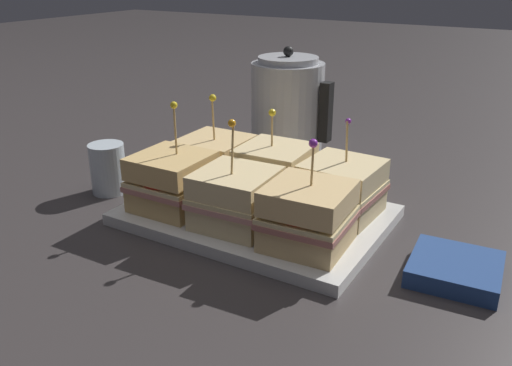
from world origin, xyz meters
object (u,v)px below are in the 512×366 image
(sandwich_back_right, at_px, (342,188))
(sandwich_front_center, at_px, (235,198))
(sandwich_front_left, at_px, (172,182))
(drinking_glass, at_px, (108,168))
(sandwich_front_right, at_px, (308,216))
(sandwich_back_left, at_px, (216,161))
(sandwich_back_center, at_px, (276,172))
(serving_platter, at_px, (256,215))
(napkin_stack, at_px, (455,269))
(kettle_steel, at_px, (288,109))

(sandwich_back_right, bearing_deg, sandwich_front_center, -135.86)
(sandwich_front_left, relative_size, drinking_glass, 1.91)
(sandwich_front_left, height_order, sandwich_back_right, sandwich_front_left)
(sandwich_front_center, relative_size, sandwich_front_right, 1.07)
(sandwich_back_left, relative_size, sandwich_back_center, 1.09)
(sandwich_front_right, xyz_separation_m, sandwich_back_center, (-0.12, 0.12, 0.00))
(drinking_glass, bearing_deg, serving_platter, 6.83)
(sandwich_front_left, relative_size, sandwich_front_center, 1.04)
(napkin_stack, bearing_deg, sandwich_back_left, 170.33)
(sandwich_front_left, xyz_separation_m, sandwich_back_right, (0.23, 0.11, -0.00))
(serving_platter, relative_size, drinking_glass, 4.43)
(kettle_steel, bearing_deg, drinking_glass, -119.40)
(sandwich_front_right, bearing_deg, sandwich_front_center, 178.30)
(sandwich_back_left, bearing_deg, sandwich_front_right, -27.19)
(sandwich_front_center, bearing_deg, drinking_glass, 175.25)
(sandwich_front_center, bearing_deg, sandwich_back_left, 134.75)
(sandwich_back_left, relative_size, napkin_stack, 1.35)
(sandwich_front_right, relative_size, sandwich_back_left, 0.94)
(sandwich_back_left, xyz_separation_m, napkin_stack, (0.42, -0.07, -0.05))
(serving_platter, xyz_separation_m, drinking_glass, (-0.28, -0.03, 0.03))
(sandwich_front_center, height_order, sandwich_back_left, sandwich_front_center)
(sandwich_back_center, bearing_deg, sandwich_front_left, -135.69)
(sandwich_back_left, height_order, napkin_stack, sandwich_back_left)
(serving_platter, distance_m, napkin_stack, 0.30)
(sandwich_front_right, height_order, kettle_steel, kettle_steel)
(sandwich_front_center, height_order, sandwich_back_center, sandwich_front_center)
(drinking_glass, bearing_deg, sandwich_front_right, -3.84)
(sandwich_back_right, bearing_deg, sandwich_front_left, -153.92)
(drinking_glass, bearing_deg, sandwich_back_left, 29.73)
(sandwich_front_right, distance_m, drinking_glass, 0.40)
(sandwich_front_left, distance_m, sandwich_front_center, 0.12)
(kettle_steel, bearing_deg, sandwich_back_center, -66.52)
(sandwich_front_center, distance_m, sandwich_front_right, 0.12)
(sandwich_front_left, distance_m, napkin_stack, 0.43)
(sandwich_front_left, bearing_deg, sandwich_front_right, -0.84)
(sandwich_front_left, xyz_separation_m, napkin_stack, (0.42, 0.04, -0.05))
(sandwich_front_right, relative_size, sandwich_back_center, 1.02)
(serving_platter, bearing_deg, sandwich_back_left, 152.89)
(serving_platter, relative_size, napkin_stack, 3.29)
(sandwich_front_center, height_order, kettle_steel, kettle_steel)
(serving_platter, height_order, kettle_steel, kettle_steel)
(sandwich_front_right, bearing_deg, sandwich_back_center, 133.90)
(kettle_steel, bearing_deg, napkin_stack, -36.80)
(sandwich_front_center, relative_size, sandwich_back_right, 1.08)
(sandwich_back_left, relative_size, kettle_steel, 0.71)
(sandwich_front_right, relative_size, drinking_glass, 1.70)
(sandwich_front_left, xyz_separation_m, sandwich_back_center, (0.12, 0.12, 0.00))
(napkin_stack, bearing_deg, kettle_steel, 143.20)
(sandwich_back_left, height_order, drinking_glass, sandwich_back_left)
(serving_platter, bearing_deg, sandwich_back_center, 88.46)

